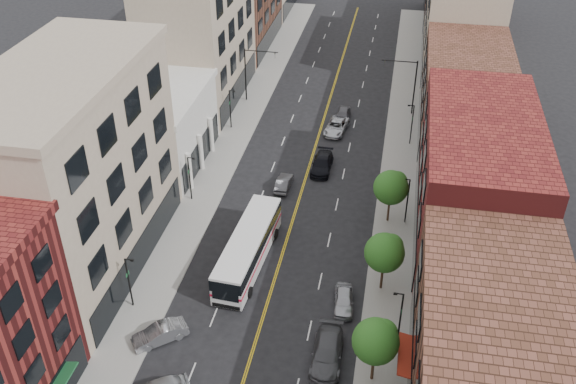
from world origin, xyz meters
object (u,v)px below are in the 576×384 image
Objects in this scene: car_lane_b at (336,126)px; city_bus at (248,247)px; car_angle_b at (160,334)px; car_lane_behind at (284,183)px; car_lane_a at (322,164)px; car_parked_far at (344,300)px; car_parked_mid at (327,353)px; car_lane_c at (343,115)px.

city_bus is at bearing -92.67° from car_lane_b.
car_angle_b is 1.12× the size of car_lane_behind.
car_lane_a is at bearing 79.93° from city_bus.
car_parked_far is at bearing 76.02° from car_angle_b.
car_parked_mid is 1.08× the size of car_lane_a.
car_lane_b is (3.97, 13.57, 0.07)m from car_lane_behind.
car_lane_c is at bearing -103.51° from car_lane_behind.
car_angle_b is at bearing -110.23° from city_bus.
car_lane_c is (-3.97, 33.44, 0.05)m from car_parked_far.
car_lane_behind is 14.14m from car_lane_b.
car_lane_c reaches higher than car_lane_behind.
car_lane_c is at bearing 91.10° from car_parked_far.
car_lane_a reaches higher than car_lane_b.
car_lane_behind is (-8.37, 16.74, -0.04)m from car_parked_far.
car_parked_far is at bearing -81.22° from car_lane_c.
car_lane_behind is at bearing 127.74° from car_angle_b.
car_parked_mid is at bearing -80.12° from car_lane_a.
car_lane_b is at bearing 83.62° from city_bus.
car_parked_far reaches higher than car_lane_behind.
car_lane_behind is at bearing 110.90° from car_parked_far.
car_lane_c is at bearing 83.88° from city_bus.
car_lane_c is at bearing 89.80° from car_lane_b.
car_angle_b is 29.05m from car_lane_a.
car_lane_b is (-4.39, 30.30, 0.03)m from car_parked_far.
car_parked_far is 0.94× the size of car_lane_c.
car_lane_b is at bearing 94.64° from car_parked_mid.
car_parked_far is 0.77× the size of car_lane_a.
car_parked_mid is at bearing 110.14° from car_lane_behind.
city_bus reaches higher than car_angle_b.
city_bus is 2.92× the size of car_angle_b.
car_lane_behind is 0.75× the size of car_lane_a.
car_lane_c is at bearing 86.68° from car_lane_a.
car_lane_c is (5.16, 29.49, -1.16)m from city_bus.
car_angle_b is 23.83m from car_lane_behind.
car_lane_a is (8.90, 27.65, 0.04)m from car_angle_b.
car_parked_far is 33.68m from car_lane_c.
car_angle_b is 1.02× the size of car_lane_c.
car_lane_behind is 5.65m from car_lane_a.
car_lane_behind is at bearing -127.30° from car_lane_a.
car_parked_far is 0.78× the size of car_lane_b.
car_angle_b is at bearing 78.13° from car_lane_behind.
car_parked_far is (13.77, 6.47, -0.04)m from car_angle_b.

